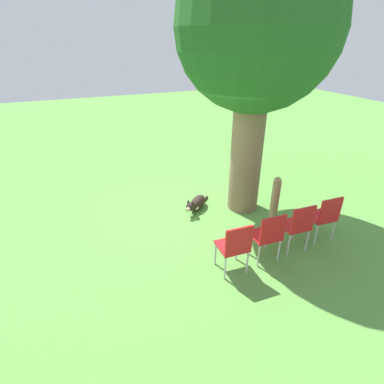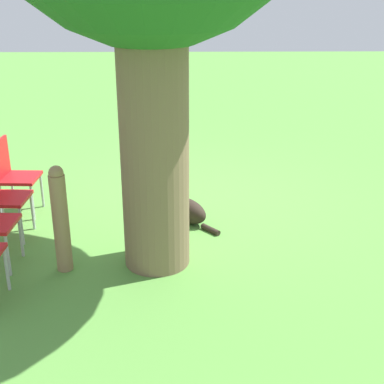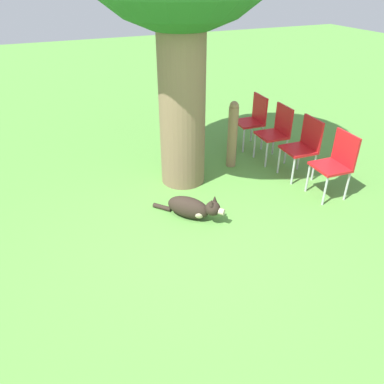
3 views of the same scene
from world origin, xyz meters
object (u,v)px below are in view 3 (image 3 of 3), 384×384
red_chair_3 (253,118)px  red_chair_2 (277,130)px  fence_post (232,134)px  red_chair_0 (336,161)px  red_chair_1 (304,144)px  dog (193,208)px

red_chair_3 → red_chair_2: bearing=96.9°
fence_post → red_chair_3: (0.70, 0.54, -0.01)m
red_chair_0 → fence_post: bearing=-55.3°
red_chair_1 → red_chair_3: same height
red_chair_1 → red_chair_2: bearing=-83.1°
fence_post → red_chair_2: (0.75, -0.09, -0.01)m
dog → red_chair_3: (1.86, 1.66, 0.38)m
red_chair_1 → red_chair_2: (-0.05, 0.63, 0.00)m
dog → red_chair_2: bearing=77.3°
fence_post → red_chair_1: (0.80, -0.72, -0.01)m
red_chair_0 → red_chair_2: size_ratio=1.00×
fence_post → red_chair_0: bearing=-57.8°
red_chair_0 → red_chair_1: 0.63m
dog → red_chair_3: red_chair_3 is taller
red_chair_1 → red_chair_3: (-0.10, 1.26, 0.00)m
red_chair_2 → red_chair_1: bearing=96.9°
dog → red_chair_2: size_ratio=0.88×
fence_post → red_chair_2: fence_post is taller
red_chair_1 → dog: bearing=14.0°
red_chair_1 → red_chair_3: 1.27m
red_chair_1 → red_chair_2: size_ratio=1.00×
red_chair_3 → dog: bearing=44.3°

